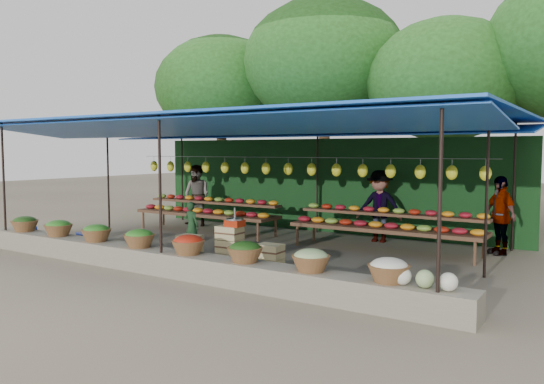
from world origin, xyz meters
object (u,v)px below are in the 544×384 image
Objects in this scene: blue_crate_front at (26,233)px; blue_crate_back at (88,240)px; crate_counter at (229,250)px; vendor_seated at (192,226)px; weighing_scale at (235,222)px.

blue_crate_front is 1.05× the size of blue_crate_back.
blue_crate_front is (-6.06, -0.28, -0.14)m from crate_counter.
crate_counter is at bearing 157.29° from vendor_seated.
weighing_scale reaches higher than vendor_seated.
weighing_scale reaches higher than crate_counter.
blue_crate_back is at bearing 31.58° from vendor_seated.
blue_crate_front is at bearing -177.34° from crate_counter.
vendor_seated is at bearing 45.53° from blue_crate_back.
blue_crate_front is 2.15m from blue_crate_back.
weighing_scale is 0.66× the size of blue_crate_back.
blue_crate_front is at bearing 21.38° from vendor_seated.
weighing_scale reaches higher than blue_crate_front.
weighing_scale is at bearing 21.21° from blue_crate_back.
crate_counter is at bearing 21.28° from blue_crate_back.
blue_crate_back is (2.14, 0.16, -0.01)m from blue_crate_front.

